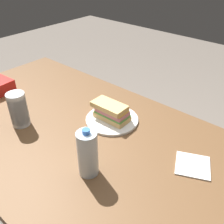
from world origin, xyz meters
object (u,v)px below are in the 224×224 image
(plastic_cup_stack, at_px, (18,109))
(water_bottle_tall, at_px, (88,153))
(paper_plate, at_px, (112,119))
(sandwich, at_px, (111,111))
(dining_table, at_px, (81,147))

(plastic_cup_stack, bearing_deg, water_bottle_tall, 179.29)
(water_bottle_tall, bearing_deg, plastic_cup_stack, -0.71)
(paper_plate, bearing_deg, sandwich, 27.97)
(dining_table, height_order, sandwich, sandwich)
(sandwich, bearing_deg, water_bottle_tall, 117.12)
(dining_table, xyz_separation_m, plastic_cup_stack, (0.26, 0.14, 0.17))
(dining_table, relative_size, plastic_cup_stack, 10.60)
(sandwich, bearing_deg, plastic_cup_stack, 44.98)
(paper_plate, xyz_separation_m, sandwich, (0.00, 0.00, 0.05))
(dining_table, bearing_deg, sandwich, -104.62)
(paper_plate, height_order, sandwich, sandwich)
(dining_table, xyz_separation_m, paper_plate, (-0.05, -0.17, 0.09))
(paper_plate, xyz_separation_m, water_bottle_tall, (-0.16, 0.31, 0.09))
(dining_table, distance_m, paper_plate, 0.20)
(dining_table, height_order, paper_plate, paper_plate)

